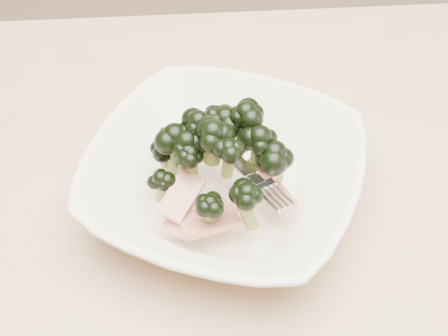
% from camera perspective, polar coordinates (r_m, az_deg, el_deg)
% --- Properties ---
extents(dining_table, '(1.20, 0.80, 0.75)m').
position_cam_1_polar(dining_table, '(0.71, 2.52, -10.97)').
color(dining_table, tan).
rests_on(dining_table, ground).
extents(broccoli_dish, '(0.36, 0.36, 0.12)m').
position_cam_1_polar(broccoli_dish, '(0.63, -0.07, -0.64)').
color(broccoli_dish, '#ECE3C8').
rests_on(broccoli_dish, dining_table).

